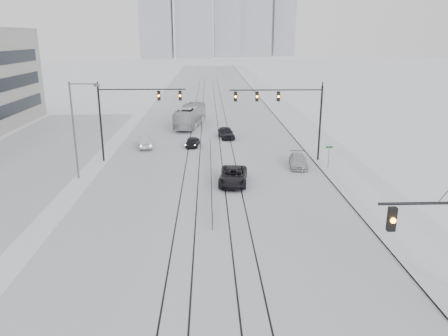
# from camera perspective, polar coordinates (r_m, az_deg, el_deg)

# --- Properties ---
(road) EXTENTS (22.00, 260.00, 0.02)m
(road) POSITION_cam_1_polar(r_m,az_deg,el_deg) (70.80, -1.90, 6.39)
(road) COLOR silver
(road) RESTS_ON ground
(sidewalk_east) EXTENTS (5.00, 260.00, 0.16)m
(sidewalk_east) POSITION_cam_1_polar(r_m,az_deg,el_deg) (72.10, 8.96, 6.44)
(sidewalk_east) COLOR white
(sidewalk_east) RESTS_ON ground
(curb) EXTENTS (0.10, 260.00, 0.12)m
(curb) POSITION_cam_1_polar(r_m,az_deg,el_deg) (71.68, 7.02, 6.44)
(curb) COLOR gray
(curb) RESTS_ON ground
(parking_strip) EXTENTS (14.00, 60.00, 0.03)m
(parking_strip) POSITION_cam_1_polar(r_m,az_deg,el_deg) (50.48, -25.10, 0.48)
(parking_strip) COLOR silver
(parking_strip) RESTS_ON ground
(tram_rails) EXTENTS (5.30, 180.00, 0.01)m
(tram_rails) POSITION_cam_1_polar(r_m,az_deg,el_deg) (51.26, -1.80, 2.34)
(tram_rails) COLOR black
(tram_rails) RESTS_ON ground
(skyline) EXTENTS (96.00, 48.00, 72.00)m
(skyline) POSITION_cam_1_polar(r_m,az_deg,el_deg) (283.85, -1.10, 20.45)
(skyline) COLOR #A1A7B1
(skyline) RESTS_ON ground
(traffic_mast_ne) EXTENTS (9.60, 0.37, 8.00)m
(traffic_mast_ne) POSITION_cam_1_polar(r_m,az_deg,el_deg) (45.95, 8.49, 7.78)
(traffic_mast_ne) COLOR black
(traffic_mast_ne) RESTS_ON ground
(traffic_mast_nw) EXTENTS (9.10, 0.37, 8.00)m
(traffic_mast_nw) POSITION_cam_1_polar(r_m,az_deg,el_deg) (46.94, -12.38, 7.53)
(traffic_mast_nw) COLOR black
(traffic_mast_nw) RESTS_ON ground
(street_light_west) EXTENTS (2.73, 0.25, 9.00)m
(street_light_west) POSITION_cam_1_polar(r_m,az_deg,el_deg) (42.11, -18.70, 5.49)
(street_light_west) COLOR #595B60
(street_light_west) RESTS_ON ground
(median_fence) EXTENTS (0.06, 24.00, 1.00)m
(median_fence) POSITION_cam_1_polar(r_m,az_deg,el_deg) (41.50, -1.72, -0.45)
(median_fence) COLOR black
(median_fence) RESTS_ON ground
(street_sign) EXTENTS (0.70, 0.06, 2.40)m
(street_sign) POSITION_cam_1_polar(r_m,az_deg,el_deg) (44.76, 13.54, 1.81)
(street_sign) COLOR #595B60
(street_sign) RESTS_ON ground
(sedan_sb_inner) EXTENTS (1.86, 3.77, 1.24)m
(sedan_sb_inner) POSITION_cam_1_polar(r_m,az_deg,el_deg) (53.08, -4.12, 3.47)
(sedan_sb_inner) COLOR black
(sedan_sb_inner) RESTS_ON ground
(sedan_sb_outer) EXTENTS (2.18, 4.51, 1.42)m
(sedan_sb_outer) POSITION_cam_1_polar(r_m,az_deg,el_deg) (53.27, -10.24, 3.40)
(sedan_sb_outer) COLOR #B7B9BF
(sedan_sb_outer) RESTS_ON ground
(sedan_nb_front) EXTENTS (2.98, 5.50, 1.46)m
(sedan_nb_front) POSITION_cam_1_polar(r_m,az_deg,el_deg) (39.47, 1.21, -1.05)
(sedan_nb_front) COLOR black
(sedan_nb_front) RESTS_ON ground
(sedan_nb_right) EXTENTS (2.30, 4.52, 1.26)m
(sedan_nb_right) POSITION_cam_1_polar(r_m,az_deg,el_deg) (45.22, 9.65, 0.91)
(sedan_nb_right) COLOR #B4B7BC
(sedan_nb_right) RESTS_ON ground
(sedan_nb_far) EXTENTS (2.32, 4.45, 1.45)m
(sedan_nb_far) POSITION_cam_1_polar(r_m,az_deg,el_deg) (57.31, 0.30, 4.62)
(sedan_nb_far) COLOR black
(sedan_nb_far) RESTS_ON ground
(box_truck) EXTENTS (4.55, 11.26, 3.06)m
(box_truck) POSITION_cam_1_polar(r_m,az_deg,el_deg) (65.11, -4.42, 6.78)
(box_truck) COLOR #B8BABC
(box_truck) RESTS_ON ground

